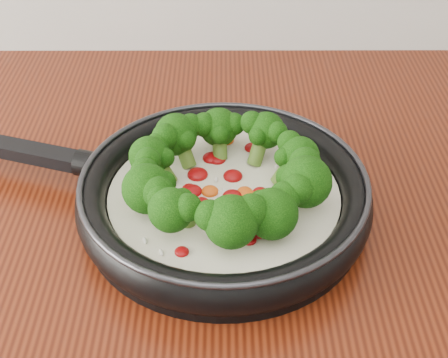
{
  "coord_description": "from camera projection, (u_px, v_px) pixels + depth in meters",
  "views": [
    {
      "loc": [
        -0.02,
        0.59,
        1.35
      ],
      "look_at": [
        -0.02,
        1.09,
        0.95
      ],
      "focal_mm": 49.72,
      "sensor_mm": 36.0,
      "label": 1
    }
  ],
  "objects": [
    {
      "name": "skillet",
      "position": [
        222.0,
        192.0,
        0.65
      ],
      "size": [
        0.51,
        0.39,
        0.09
      ],
      "color": "black",
      "rests_on": "counter"
    }
  ]
}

